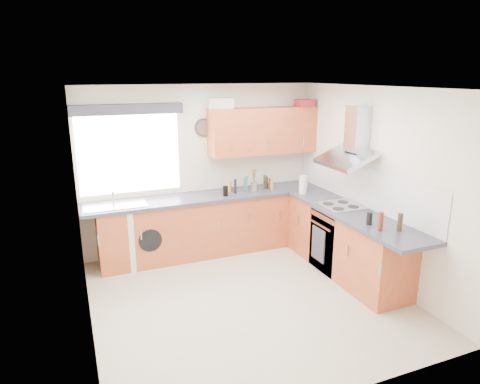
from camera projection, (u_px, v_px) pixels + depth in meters
name	position (u px, v px, depth m)	size (l,w,h in m)	color
ground_plane	(247.00, 298.00, 5.22)	(3.60, 3.60, 0.00)	beige
ceiling	(248.00, 88.00, 4.55)	(3.60, 3.60, 0.02)	white
wall_back	(201.00, 169.00, 6.49)	(3.60, 0.02, 2.50)	silver
wall_front	(340.00, 262.00, 3.28)	(3.60, 0.02, 2.50)	silver
wall_left	(81.00, 220.00, 4.23)	(0.02, 3.60, 2.50)	silver
wall_right	(375.00, 185.00, 5.54)	(0.02, 3.60, 2.50)	silver
window	(130.00, 154.00, 6.02)	(1.40, 0.02, 1.10)	silver
window_blind	(127.00, 109.00, 5.77)	(1.50, 0.18, 0.14)	#2C2B33
splashback	(360.00, 185.00, 5.83)	(0.01, 3.00, 0.54)	white
base_cab_back	(202.00, 226.00, 6.42)	(3.00, 0.58, 0.86)	#A24626
base_cab_corner	(296.00, 214.00, 6.99)	(0.60, 0.60, 0.86)	#A24626
base_cab_right	(345.00, 243.00, 5.79)	(0.58, 2.10, 0.86)	#A24626
worktop_back	(208.00, 197.00, 6.32)	(3.60, 0.62, 0.05)	#302F3A
worktop_right	(354.00, 214.00, 5.53)	(0.62, 2.42, 0.05)	#302F3A
sink	(115.00, 203.00, 5.82)	(0.84, 0.46, 0.10)	#B0B8C4
oven	(338.00, 240.00, 5.92)	(0.56, 0.58, 0.85)	black
hob_plate	(341.00, 206.00, 5.79)	(0.52, 0.52, 0.01)	#B0B8C4
extractor_hood	(351.00, 143.00, 5.60)	(0.52, 0.78, 0.66)	#B0B8C4
upper_cabinets	(263.00, 131.00, 6.53)	(1.70, 0.35, 0.70)	#A24626
washing_machine	(146.00, 233.00, 6.12)	(0.60, 0.58, 0.88)	silver
wall_clock	(204.00, 128.00, 6.31)	(0.27, 0.27, 0.04)	#2C2B33
casserole	(221.00, 103.00, 6.27)	(0.36, 0.26, 0.15)	silver
storage_box	(305.00, 103.00, 6.57)	(0.25, 0.21, 0.11)	maroon
utensil_pot	(254.00, 186.00, 6.53)	(0.10, 0.10, 0.14)	slate
kitchen_roll	(303.00, 185.00, 6.37)	(0.12, 0.12, 0.27)	silver
tomato_cluster	(228.00, 188.00, 6.58)	(0.13, 0.13, 0.06)	#B7250E
jar_0	(272.00, 182.00, 6.56)	(0.05, 0.05, 0.24)	olive
jar_1	(225.00, 191.00, 6.26)	(0.07, 0.07, 0.15)	black
jar_2	(245.00, 185.00, 6.46)	(0.05, 0.05, 0.22)	brown
jar_3	(235.00, 186.00, 6.37)	(0.04, 0.04, 0.22)	black
jar_4	(265.00, 182.00, 6.69)	(0.05, 0.05, 0.20)	#21541E
jar_5	(270.00, 185.00, 6.58)	(0.04, 0.04, 0.15)	#542111
jar_6	(266.00, 182.00, 6.67)	(0.06, 0.06, 0.19)	black
jar_7	(229.00, 187.00, 6.48)	(0.06, 0.06, 0.16)	#A09437
jar_8	(271.00, 184.00, 6.61)	(0.06, 0.06, 0.17)	#33281C
jar_9	(246.00, 184.00, 6.42)	(0.04, 0.04, 0.25)	#1C5488
bottle_0	(369.00, 218.00, 5.07)	(0.07, 0.07, 0.16)	black
bottle_1	(381.00, 222.00, 4.86)	(0.06, 0.06, 0.22)	maroon
bottle_2	(400.00, 222.00, 4.86)	(0.06, 0.06, 0.21)	#3B2B20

